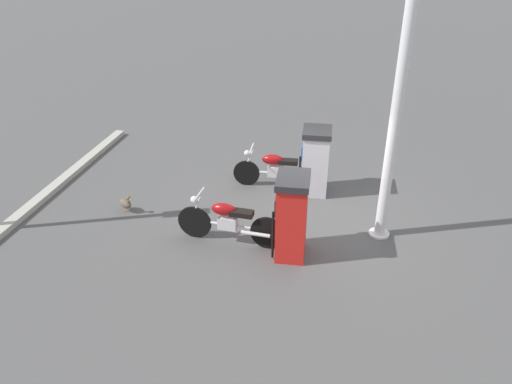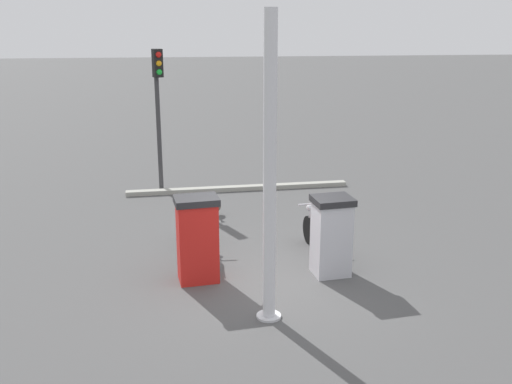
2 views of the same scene
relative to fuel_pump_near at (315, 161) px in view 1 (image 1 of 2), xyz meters
name	(u,v)px [view 1 (image 1 of 2)]	position (x,y,z in m)	size (l,w,h in m)	color
ground_plane	(306,220)	(-0.07, 1.23, -0.76)	(120.00, 120.00, 0.00)	#4C4C4C
fuel_pump_near	(315,161)	(0.00, 0.00, 0.00)	(0.70, 0.78, 1.50)	silver
fuel_pump_far	(292,216)	(0.00, 2.46, 0.05)	(0.66, 0.84, 1.59)	red
motorcycle_near_pump	(276,168)	(0.87, 0.02, -0.29)	(2.03, 0.56, 0.94)	black
motorcycle_far_pump	(229,220)	(1.20, 2.41, -0.27)	(2.10, 0.56, 0.97)	black
wandering_duck	(126,203)	(3.64, 1.94, -0.56)	(0.41, 0.30, 0.42)	brown
canopy_support_pole	(395,124)	(-1.54, 1.37, 1.55)	(0.40, 0.40, 4.77)	silver
road_edge_kerb	(61,181)	(5.70, 1.23, -0.70)	(0.58, 6.12, 0.12)	#9E9E93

